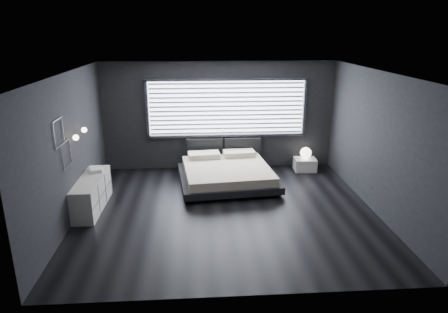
{
  "coord_description": "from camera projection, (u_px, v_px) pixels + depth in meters",
  "views": [
    {
      "loc": [
        -0.58,
        -7.44,
        3.58
      ],
      "look_at": [
        0.0,
        0.85,
        0.9
      ],
      "focal_mm": 32.0,
      "sensor_mm": 36.0,
      "label": 1
    }
  ],
  "objects": [
    {
      "name": "dresser",
      "position": [
        92.0,
        193.0,
        8.23
      ],
      "size": [
        0.5,
        1.66,
        0.66
      ],
      "color": "silver",
      "rests_on": "ground"
    },
    {
      "name": "book_stack",
      "position": [
        96.0,
        169.0,
        8.53
      ],
      "size": [
        0.34,
        0.41,
        0.07
      ],
      "color": "white",
      "rests_on": "dresser"
    },
    {
      "name": "headboard",
      "position": [
        224.0,
        148.0,
        10.54
      ],
      "size": [
        1.96,
        0.16,
        0.52
      ],
      "color": "black",
      "rests_on": "ground"
    },
    {
      "name": "wall_art_lower",
      "position": [
        66.0,
        154.0,
        7.3
      ],
      "size": [
        0.01,
        0.48,
        0.48
      ],
      "color": "#47474C",
      "rests_on": "ground"
    },
    {
      "name": "orb_lamp",
      "position": [
        306.0,
        153.0,
        10.44
      ],
      "size": [
        0.29,
        0.29,
        0.29
      ],
      "primitive_type": "sphere",
      "color": "white",
      "rests_on": "nightstand"
    },
    {
      "name": "sconce_near",
      "position": [
        76.0,
        138.0,
        7.57
      ],
      "size": [
        0.18,
        0.11,
        0.11
      ],
      "color": "silver",
      "rests_on": "ground"
    },
    {
      "name": "window",
      "position": [
        227.0,
        108.0,
        10.28
      ],
      "size": [
        4.14,
        0.09,
        1.52
      ],
      "color": "white",
      "rests_on": "ground"
    },
    {
      "name": "bed",
      "position": [
        227.0,
        173.0,
        9.57
      ],
      "size": [
        2.42,
        2.33,
        0.58
      ],
      "color": "black",
      "rests_on": "ground"
    },
    {
      "name": "sconce_far",
      "position": [
        84.0,
        130.0,
        8.14
      ],
      "size": [
        0.18,
        0.11,
        0.11
      ],
      "color": "silver",
      "rests_on": "ground"
    },
    {
      "name": "nightstand",
      "position": [
        305.0,
        164.0,
        10.49
      ],
      "size": [
        0.58,
        0.5,
        0.32
      ],
      "primitive_type": "cube",
      "rotation": [
        0.0,
        0.0,
        -0.06
      ],
      "color": "silver",
      "rests_on": "ground"
    },
    {
      "name": "room",
      "position": [
        227.0,
        145.0,
        7.77
      ],
      "size": [
        6.04,
        6.0,
        2.8
      ],
      "color": "black",
      "rests_on": "ground"
    },
    {
      "name": "wall_art_upper",
      "position": [
        59.0,
        133.0,
        6.92
      ],
      "size": [
        0.01,
        0.48,
        0.48
      ],
      "color": "#47474C",
      "rests_on": "ground"
    }
  ]
}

